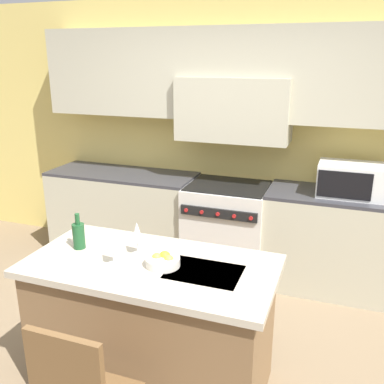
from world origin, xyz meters
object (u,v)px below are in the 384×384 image
Objects in this scene: range_stove at (227,229)px; wine_glass_near at (113,242)px; fruit_bowl at (163,261)px; wine_bottle at (79,235)px; microwave at (351,180)px; wine_glass_far at (137,233)px.

range_stove is 1.92m from wine_glass_near.
fruit_bowl is at bearing -88.26° from range_stove.
range_stove is 1.86m from wine_bottle.
wine_bottle is at bearing 176.05° from fruit_bowl.
wine_bottle is 0.63m from fruit_bowl.
range_stove is 1.28m from microwave.
wine_glass_far is at bearing 156.81° from fruit_bowl.
wine_bottle reaches higher than range_stove.
wine_glass_near is 1.00× the size of wine_glass_far.
wine_bottle is 0.36m from wine_glass_near.
wine_glass_far is at bearing -95.86° from range_stove.
range_stove is at bearing 82.31° from wine_glass_near.
wine_glass_near is 0.33m from fruit_bowl.
wine_bottle reaches higher than fruit_bowl.
wine_bottle is (-1.69, -1.70, -0.09)m from microwave.
microwave reaches higher than wine_glass_far.
range_stove is 3.81× the size of wine_bottle.
fruit_bowl is (0.05, -1.72, 0.48)m from range_stove.
range_stove is 4.27× the size of wine_glass_near.
microwave is at bearing 53.33° from wine_glass_near.
wine_glass_near reaches higher than fruit_bowl.
microwave is 2.33× the size of wine_bottle.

